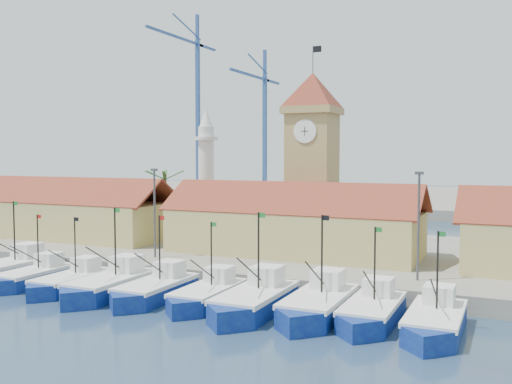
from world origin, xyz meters
The scene contains 21 objects.
ground centered at (0.00, 0.00, 0.00)m, with size 400.00×400.00×0.00m, color #1A3347.
quay centered at (0.00, 24.00, 0.75)m, with size 140.00×32.00×1.50m, color gray.
terminal centered at (0.00, 110.00, 1.00)m, with size 240.00×80.00×2.00m, color gray.
boat_0 centered at (-23.07, 3.37, 0.81)m, with size 3.79×10.37×7.85m.
boat_1 centered at (-18.78, 2.26, 0.70)m, with size 3.28×8.97×6.79m.
boat_2 centered at (-14.10, 1.96, 0.70)m, with size 3.27×8.97×6.79m.
boat_3 centered at (-9.74, 1.87, 0.81)m, with size 3.79×10.37×7.85m.
boat_4 centered at (-5.53, 2.37, 0.75)m, with size 3.52×9.64×7.29m.
boat_5 centered at (-0.81, 2.72, 0.72)m, with size 3.34×9.15×6.93m.
boat_6 centered at (3.52, 2.17, 0.82)m, with size 3.85×10.55×7.98m.
boat_7 centered at (8.25, 3.11, 0.82)m, with size 3.81×10.43×7.89m.
boat_8 centered at (12.17, 3.27, 0.74)m, with size 3.45×9.46×7.16m.
boat_9 centered at (16.56, 2.56, 0.74)m, with size 3.47×9.50×7.19m.
hall_left centered at (-32.00, 20.00, 3.99)m, with size 31.20×10.13×7.61m.
hall_center centered at (0.00, 20.00, 3.99)m, with size 27.04×10.13×7.61m.
clock_tower centered at (0.00, 26.00, 11.96)m, with size 5.80×5.80×22.70m.
minaret centered at (-15.00, 28.00, 9.73)m, with size 3.00×3.00×16.30m.
palm_tree centered at (-20.00, 26.00, 6.25)m, with size 5.60×5.03×8.39m.
lamp_posts centered at (0.50, 12.00, 6.48)m, with size 80.70×0.25×9.03m.
crane_blue_far centered at (-59.28, 100.57, 28.94)m, with size 1.00×34.03×48.41m.
crane_blue_near centered at (-41.65, 106.78, 23.23)m, with size 1.00×30.74×38.53m.
Camera 1 is at (21.09, -36.04, 11.85)m, focal length 40.00 mm.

